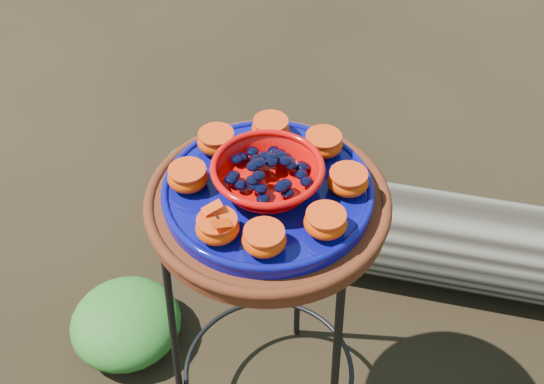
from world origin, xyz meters
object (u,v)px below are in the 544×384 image
(cobalt_plate, at_px, (268,193))
(red_bowl, at_px, (268,177))
(plant_stand, at_px, (269,322))
(terracotta_saucer, at_px, (268,204))
(driftwood_log, at_px, (412,234))

(cobalt_plate, relative_size, red_bowl, 2.00)
(plant_stand, distance_m, red_bowl, 0.44)
(terracotta_saucer, distance_m, driftwood_log, 0.84)
(terracotta_saucer, relative_size, driftwood_log, 0.30)
(plant_stand, xyz_separation_m, cobalt_plate, (0.00, 0.00, 0.40))
(terracotta_saucer, bearing_deg, cobalt_plate, 0.00)
(red_bowl, bearing_deg, cobalt_plate, 0.00)
(plant_stand, xyz_separation_m, terracotta_saucer, (0.00, 0.00, 0.37))
(cobalt_plate, height_order, red_bowl, red_bowl)
(red_bowl, bearing_deg, plant_stand, 0.00)
(red_bowl, xyz_separation_m, driftwood_log, (0.23, 0.56, -0.65))
(plant_stand, height_order, cobalt_plate, cobalt_plate)
(cobalt_plate, relative_size, driftwood_log, 0.25)
(cobalt_plate, bearing_deg, driftwood_log, 67.42)
(plant_stand, distance_m, driftwood_log, 0.65)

